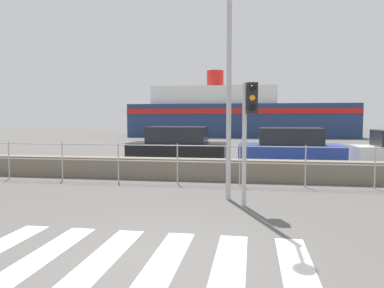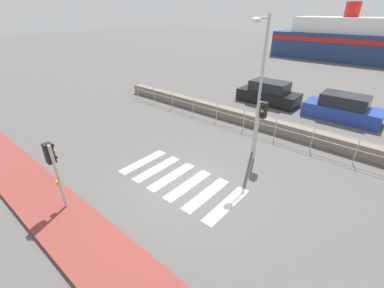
% 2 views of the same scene
% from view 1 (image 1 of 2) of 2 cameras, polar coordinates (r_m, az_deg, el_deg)
% --- Properties ---
extents(ground_plane, '(160.00, 160.00, 0.00)m').
position_cam_1_polar(ground_plane, '(5.56, -5.17, -17.08)').
color(ground_plane, '#565451').
extents(crosswalk, '(4.95, 2.40, 0.01)m').
position_cam_1_polar(crosswalk, '(5.65, -8.65, -16.72)').
color(crosswalk, silver).
rests_on(crosswalk, ground_plane).
extents(seawall, '(22.91, 0.55, 0.67)m').
position_cam_1_polar(seawall, '(12.10, 2.96, -3.88)').
color(seawall, slate).
rests_on(seawall, ground_plane).
extents(harbor_fence, '(20.66, 0.04, 1.22)m').
position_cam_1_polar(harbor_fence, '(11.18, 2.48, -2.13)').
color(harbor_fence, '#B2B2B5').
rests_on(harbor_fence, ground_plane).
extents(traffic_light_far, '(0.34, 0.32, 2.78)m').
position_cam_1_polar(traffic_light_far, '(8.44, 8.73, 4.25)').
color(traffic_light_far, '#B2B2B5').
rests_on(traffic_light_far, ground_plane).
extents(streetlamp, '(0.32, 1.28, 6.00)m').
position_cam_1_polar(streetlamp, '(9.03, 5.59, 15.11)').
color(streetlamp, '#B2B2B5').
rests_on(streetlamp, ground_plane).
extents(ferry_boat, '(22.88, 7.45, 7.03)m').
position_cam_1_polar(ferry_boat, '(40.61, 6.61, 4.36)').
color(ferry_boat, navy).
rests_on(ferry_boat, ground_plane).
extents(parked_car_black, '(4.31, 1.90, 1.59)m').
position_cam_1_polar(parked_car_black, '(16.81, -2.21, -0.47)').
color(parked_car_black, black).
rests_on(parked_car_black, ground_plane).
extents(parked_car_blue, '(4.34, 1.89, 1.56)m').
position_cam_1_polar(parked_car_blue, '(16.55, 14.69, -0.71)').
color(parked_car_blue, '#233D9E').
rests_on(parked_car_blue, ground_plane).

